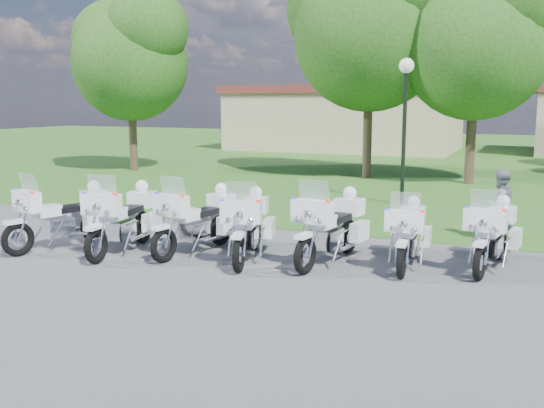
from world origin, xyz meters
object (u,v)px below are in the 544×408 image
at_px(lamp_post, 405,96).
at_px(bystander_b, 499,206).
at_px(motorcycle_1, 124,217).
at_px(motorcycle_2, 198,219).
at_px(motorcycle_5, 409,233).
at_px(motorcycle_3, 249,225).
at_px(motorcycle_6, 493,233).
at_px(motorcycle_4, 332,226).
at_px(motorcycle_0, 63,215).

bearing_deg(lamp_post, bystander_b, -52.44).
bearing_deg(lamp_post, motorcycle_1, -117.47).
relative_size(motorcycle_2, motorcycle_5, 1.09).
height_order(motorcycle_3, motorcycle_5, motorcycle_3).
xyz_separation_m(motorcycle_2, motorcycle_3, (1.20, -0.07, -0.00)).
bearing_deg(motorcycle_2, lamp_post, -99.95).
xyz_separation_m(motorcycle_2, motorcycle_5, (4.21, 0.68, -0.06)).
bearing_deg(motorcycle_3, bystander_b, -156.01).
bearing_deg(motorcycle_6, motorcycle_1, 21.54).
height_order(motorcycle_1, motorcycle_6, motorcycle_1).
height_order(motorcycle_5, bystander_b, bystander_b).
height_order(motorcycle_4, bystander_b, motorcycle_4).
relative_size(lamp_post, bystander_b, 2.70).
distance_m(motorcycle_0, motorcycle_3, 4.14).
relative_size(motorcycle_1, motorcycle_6, 1.08).
bearing_deg(motorcycle_5, motorcycle_0, 7.20).
bearing_deg(bystander_b, motorcycle_4, 3.19).
xyz_separation_m(motorcycle_4, motorcycle_6, (2.91, 0.78, -0.05)).
relative_size(motorcycle_1, motorcycle_3, 1.05).
xyz_separation_m(motorcycle_0, motorcycle_6, (8.57, 1.95, -0.04)).
relative_size(motorcycle_5, bystander_b, 1.40).
bearing_deg(bystander_b, motorcycle_2, -12.56).
bearing_deg(motorcycle_1, motorcycle_3, -176.47).
bearing_deg(lamp_post, motorcycle_0, -124.14).
bearing_deg(motorcycle_6, motorcycle_0, 20.84).
bearing_deg(lamp_post, motorcycle_6, -64.27).
height_order(lamp_post, bystander_b, lamp_post).
distance_m(motorcycle_6, bystander_b, 2.40).
relative_size(motorcycle_3, lamp_post, 0.55).
bearing_deg(motorcycle_3, motorcycle_6, -179.94).
bearing_deg(bystander_b, motorcycle_0, -17.74).
bearing_deg(motorcycle_4, motorcycle_6, -156.44).
relative_size(motorcycle_0, motorcycle_6, 1.03).
distance_m(motorcycle_1, motorcycle_2, 1.56).
height_order(motorcycle_5, motorcycle_6, motorcycle_6).
xyz_separation_m(motorcycle_0, motorcycle_5, (7.08, 1.47, -0.07)).
bearing_deg(motorcycle_1, motorcycle_0, 2.28).
distance_m(motorcycle_4, motorcycle_5, 1.46).
xyz_separation_m(motorcycle_3, motorcycle_5, (3.00, 0.75, -0.06)).
height_order(motorcycle_6, bystander_b, bystander_b).
height_order(motorcycle_1, motorcycle_5, motorcycle_1).
distance_m(motorcycle_1, motorcycle_6, 7.35).
height_order(motorcycle_2, bystander_b, motorcycle_2).
height_order(motorcycle_1, bystander_b, motorcycle_1).
height_order(motorcycle_3, motorcycle_4, motorcycle_4).
height_order(motorcycle_4, motorcycle_6, motorcycle_4).
height_order(motorcycle_2, motorcycle_4, motorcycle_4).
bearing_deg(motorcycle_4, motorcycle_1, 21.09).
xyz_separation_m(motorcycle_3, motorcycle_4, (1.57, 0.45, 0.02)).
distance_m(motorcycle_3, motorcycle_4, 1.64).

